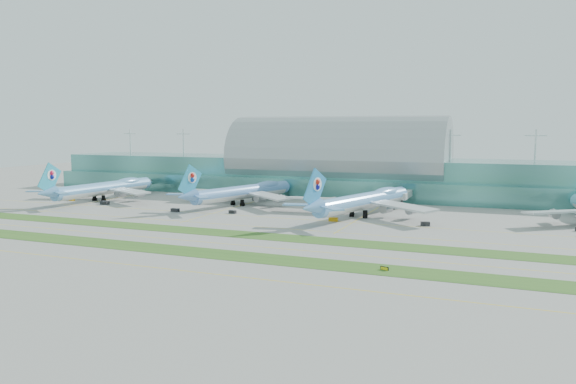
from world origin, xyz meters
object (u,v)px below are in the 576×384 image
at_px(airliner_a, 105,187).
at_px(taxiway_sign_east, 384,268).
at_px(airliner_b, 244,191).
at_px(terminal, 338,169).
at_px(airliner_c, 364,200).

xyz_separation_m(airliner_a, taxiway_sign_east, (162.81, -87.86, -6.01)).
relative_size(airliner_a, airliner_b, 1.02).
height_order(terminal, taxiway_sign_east, terminal).
distance_m(airliner_a, airliner_b, 74.14).
xyz_separation_m(terminal, airliner_c, (33.24, -70.85, -7.40)).
height_order(airliner_b, airliner_c, airliner_c).
relative_size(terminal, taxiway_sign_east, 146.29).
relative_size(terminal, airliner_c, 4.32).
relative_size(terminal, airliner_b, 4.53).
distance_m(airliner_a, airliner_c, 135.68).
relative_size(terminal, airliner_a, 4.43).
relative_size(airliner_c, taxiway_sign_east, 33.84).
bearing_deg(airliner_b, terminal, 80.17).
height_order(terminal, airliner_b, terminal).
height_order(airliner_c, taxiway_sign_east, airliner_c).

